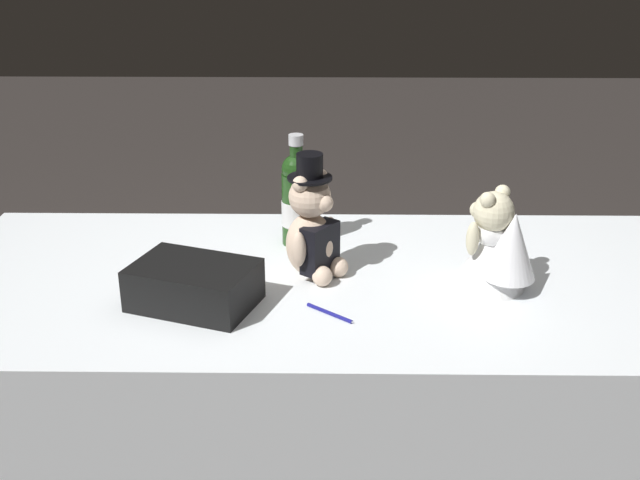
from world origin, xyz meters
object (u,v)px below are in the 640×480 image
(teddy_bear_bride, at_px, (496,247))
(gift_case_black, at_px, (194,285))
(teddy_bear_groom, at_px, (313,228))
(signing_pen, at_px, (331,314))
(champagne_bottle, at_px, (297,198))

(teddy_bear_bride, distance_m, gift_case_black, 0.71)
(teddy_bear_groom, height_order, gift_case_black, teddy_bear_groom)
(teddy_bear_bride, distance_m, signing_pen, 0.42)
(teddy_bear_bride, xyz_separation_m, gift_case_black, (0.70, 0.10, -0.06))
(signing_pen, relative_size, gift_case_black, 0.34)
(teddy_bear_bride, distance_m, champagne_bottle, 0.55)
(champagne_bottle, height_order, signing_pen, champagne_bottle)
(signing_pen, bearing_deg, teddy_bear_bride, -159.50)
(champagne_bottle, bearing_deg, signing_pen, 102.65)
(teddy_bear_groom, height_order, signing_pen, teddy_bear_groom)
(teddy_bear_bride, relative_size, signing_pen, 2.28)
(teddy_bear_groom, xyz_separation_m, signing_pen, (-0.04, 0.21, -0.12))
(teddy_bear_groom, relative_size, teddy_bear_bride, 1.26)
(teddy_bear_groom, distance_m, champagne_bottle, 0.21)
(teddy_bear_groom, relative_size, gift_case_black, 0.98)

